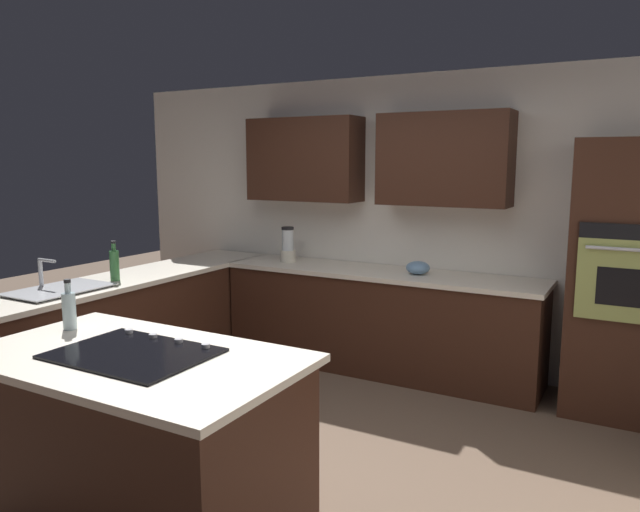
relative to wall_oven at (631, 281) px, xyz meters
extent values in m
plane|color=brown|center=(1.85, 1.72, -1.00)|extent=(14.00, 14.00, 0.00)
cube|color=white|center=(1.85, -0.38, 0.30)|extent=(6.00, 0.10, 2.60)
cube|color=#381E14|center=(1.45, -0.16, 0.86)|extent=(1.10, 0.34, 0.77)
cube|color=#381E14|center=(2.80, -0.16, 0.86)|extent=(1.10, 0.34, 0.77)
cube|color=#381E14|center=(1.95, 0.00, -0.57)|extent=(2.80, 0.60, 0.86)
cube|color=silver|center=(1.95, 0.00, -0.12)|extent=(2.84, 0.64, 0.04)
cube|color=#381E14|center=(3.67, 1.17, -0.57)|extent=(0.60, 2.90, 0.86)
cube|color=silver|center=(3.67, 1.17, -0.12)|extent=(0.64, 2.94, 0.04)
cube|color=#381E14|center=(2.09, 2.70, -0.57)|extent=(1.61, 0.90, 0.86)
cube|color=silver|center=(2.09, 2.70, -0.12)|extent=(1.69, 0.98, 0.04)
cube|color=#381E14|center=(0.00, 0.00, 0.00)|extent=(0.80, 0.60, 2.01)
cube|color=#939E51|center=(0.00, 0.31, 0.05)|extent=(0.66, 0.03, 0.56)
cube|color=black|center=(0.00, 0.32, 0.01)|extent=(0.40, 0.01, 0.26)
cube|color=black|center=(0.00, 0.31, 0.38)|extent=(0.66, 0.02, 0.11)
cylinder|color=silver|center=(0.00, 0.35, 0.27)|extent=(0.56, 0.02, 0.02)
cube|color=#515456|center=(3.67, 1.74, -0.10)|extent=(0.40, 0.30, 0.02)
cube|color=#515456|center=(3.67, 2.08, -0.10)|extent=(0.40, 0.30, 0.02)
cube|color=#B7BABF|center=(3.67, 1.91, -0.09)|extent=(0.46, 0.70, 0.01)
cylinder|color=#B7BABF|center=(3.87, 1.91, 0.01)|extent=(0.03, 0.03, 0.22)
cylinder|color=#B7BABF|center=(3.79, 1.91, 0.12)|extent=(0.18, 0.02, 0.02)
cube|color=black|center=(2.09, 2.70, -0.10)|extent=(0.76, 0.56, 0.01)
cylinder|color=#B2B2B7|center=(1.82, 2.47, -0.08)|extent=(0.04, 0.04, 0.02)
cylinder|color=#B2B2B7|center=(2.00, 2.47, -0.08)|extent=(0.04, 0.04, 0.02)
cylinder|color=#B2B2B7|center=(2.18, 2.47, -0.08)|extent=(0.04, 0.04, 0.02)
cylinder|color=#B2B2B7|center=(2.36, 2.47, -0.08)|extent=(0.04, 0.04, 0.02)
cylinder|color=beige|center=(2.90, -0.01, -0.05)|extent=(0.15, 0.15, 0.11)
cylinder|color=silver|center=(2.90, -0.01, 0.10)|extent=(0.11, 0.11, 0.20)
cylinder|color=black|center=(2.90, -0.01, 0.22)|extent=(0.12, 0.12, 0.03)
ellipsoid|color=#668CB2|center=(1.60, -0.01, -0.05)|extent=(0.20, 0.20, 0.11)
cylinder|color=#336B38|center=(3.62, 1.43, 0.02)|extent=(0.07, 0.07, 0.24)
cylinder|color=#336B38|center=(3.62, 1.43, 0.17)|extent=(0.03, 0.03, 0.06)
cylinder|color=black|center=(3.62, 1.43, 0.21)|extent=(0.04, 0.04, 0.02)
cylinder|color=silver|center=(2.75, 2.55, 0.00)|extent=(0.08, 0.08, 0.21)
cylinder|color=silver|center=(2.75, 2.55, 0.14)|extent=(0.03, 0.03, 0.06)
cylinder|color=black|center=(2.75, 2.55, 0.18)|extent=(0.04, 0.04, 0.02)
camera|label=1|loc=(-0.10, 4.73, 0.84)|focal=33.52mm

